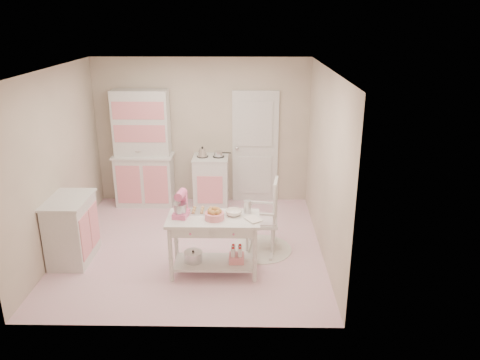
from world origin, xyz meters
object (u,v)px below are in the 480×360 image
(hutch, at_px, (143,149))
(stand_mixer, at_px, (181,204))
(base_cabinet, at_px, (72,229))
(stove, at_px, (211,181))
(bread_basket, at_px, (215,216))
(work_table, at_px, (214,245))
(rocking_chair, at_px, (261,215))

(hutch, height_order, stand_mixer, hutch)
(base_cabinet, bearing_deg, stove, 48.31)
(stove, distance_m, bread_basket, 2.42)
(hutch, bearing_deg, base_cabinet, -106.02)
(stove, bearing_deg, bread_basket, -84.45)
(hutch, relative_size, bread_basket, 8.32)
(work_table, xyz_separation_m, stand_mixer, (-0.42, 0.02, 0.57))
(hutch, xyz_separation_m, stove, (1.20, -0.05, -0.58))
(hutch, bearing_deg, bread_basket, -59.50)
(rocking_chair, bearing_deg, bread_basket, -124.00)
(hutch, height_order, rocking_chair, hutch)
(hutch, height_order, work_table, hutch)
(base_cabinet, distance_m, work_table, 2.03)
(bread_basket, bearing_deg, stove, 95.55)
(work_table, bearing_deg, base_cabinet, 171.01)
(stove, xyz_separation_m, bread_basket, (0.23, -2.38, 0.39))
(base_cabinet, bearing_deg, work_table, -8.99)
(work_table, relative_size, bread_basket, 4.80)
(work_table, bearing_deg, stand_mixer, 177.27)
(stove, height_order, bread_basket, stove)
(hutch, height_order, stove, hutch)
(stand_mixer, height_order, bread_basket, stand_mixer)
(base_cabinet, height_order, rocking_chair, rocking_chair)
(rocking_chair, height_order, work_table, rocking_chair)
(stove, relative_size, rocking_chair, 0.84)
(base_cabinet, distance_m, stand_mixer, 1.69)
(stove, distance_m, stand_mixer, 2.37)
(stove, bearing_deg, stand_mixer, -95.17)
(stove, relative_size, stand_mixer, 2.71)
(base_cabinet, xyz_separation_m, work_table, (2.00, -0.32, -0.06))
(rocking_chair, bearing_deg, stove, 124.59)
(base_cabinet, relative_size, bread_basket, 3.68)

